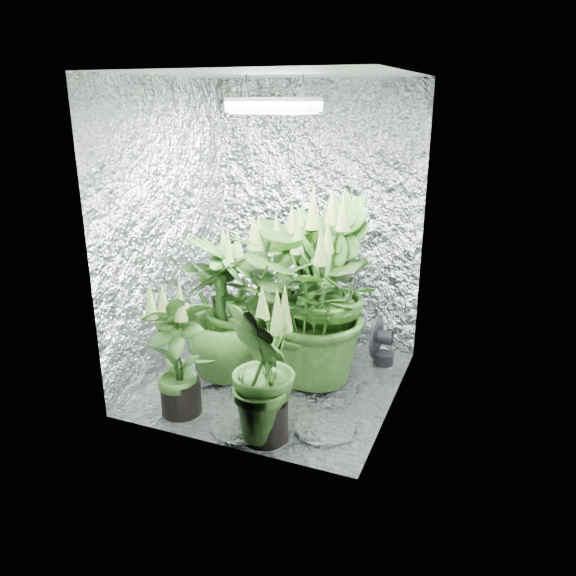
{
  "coord_description": "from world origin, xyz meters",
  "views": [
    {
      "loc": [
        1.38,
        -3.18,
        1.88
      ],
      "look_at": [
        0.09,
        0.0,
        0.7
      ],
      "focal_mm": 35.0,
      "sensor_mm": 36.0,
      "label": 1
    }
  ],
  "objects_px": {
    "plant_e": "(310,309)",
    "plant_g": "(264,374)",
    "plant_d": "(222,309)",
    "circulation_fan": "(380,343)",
    "plant_b": "(300,288)",
    "plant_a": "(255,298)",
    "grow_lamp": "(274,105)",
    "plant_c": "(326,287)",
    "plant_f": "(178,355)"
  },
  "relations": [
    {
      "from": "plant_c",
      "to": "plant_f",
      "type": "xyz_separation_m",
      "value": [
        -0.63,
        -0.92,
        -0.23
      ]
    },
    {
      "from": "plant_b",
      "to": "plant_c",
      "type": "distance_m",
      "value": 0.28
    },
    {
      "from": "plant_f",
      "to": "circulation_fan",
      "type": "height_order",
      "value": "plant_f"
    },
    {
      "from": "plant_b",
      "to": "plant_c",
      "type": "relative_size",
      "value": 0.88
    },
    {
      "from": "plant_d",
      "to": "plant_f",
      "type": "distance_m",
      "value": 0.54
    },
    {
      "from": "plant_a",
      "to": "plant_b",
      "type": "bearing_deg",
      "value": 55.85
    },
    {
      "from": "plant_b",
      "to": "plant_g",
      "type": "height_order",
      "value": "plant_b"
    },
    {
      "from": "plant_c",
      "to": "plant_g",
      "type": "relative_size",
      "value": 1.45
    },
    {
      "from": "plant_d",
      "to": "plant_f",
      "type": "relative_size",
      "value": 1.24
    },
    {
      "from": "plant_a",
      "to": "circulation_fan",
      "type": "xyz_separation_m",
      "value": [
        0.81,
        0.42,
        -0.38
      ]
    },
    {
      "from": "plant_f",
      "to": "plant_b",
      "type": "bearing_deg",
      "value": 69.27
    },
    {
      "from": "plant_f",
      "to": "plant_g",
      "type": "bearing_deg",
      "value": -5.76
    },
    {
      "from": "plant_c",
      "to": "plant_a",
      "type": "bearing_deg",
      "value": -156.43
    },
    {
      "from": "grow_lamp",
      "to": "plant_c",
      "type": "bearing_deg",
      "value": 55.53
    },
    {
      "from": "plant_b",
      "to": "circulation_fan",
      "type": "height_order",
      "value": "plant_b"
    },
    {
      "from": "plant_a",
      "to": "plant_g",
      "type": "distance_m",
      "value": 0.9
    },
    {
      "from": "plant_b",
      "to": "plant_e",
      "type": "bearing_deg",
      "value": -60.95
    },
    {
      "from": "plant_e",
      "to": "grow_lamp",
      "type": "bearing_deg",
      "value": -162.92
    },
    {
      "from": "plant_f",
      "to": "circulation_fan",
      "type": "bearing_deg",
      "value": 49.16
    },
    {
      "from": "plant_f",
      "to": "circulation_fan",
      "type": "relative_size",
      "value": 2.33
    },
    {
      "from": "plant_e",
      "to": "circulation_fan",
      "type": "relative_size",
      "value": 3.19
    },
    {
      "from": "plant_e",
      "to": "circulation_fan",
      "type": "bearing_deg",
      "value": 53.03
    },
    {
      "from": "plant_a",
      "to": "circulation_fan",
      "type": "bearing_deg",
      "value": 27.41
    },
    {
      "from": "plant_a",
      "to": "circulation_fan",
      "type": "distance_m",
      "value": 0.99
    },
    {
      "from": "plant_c",
      "to": "circulation_fan",
      "type": "height_order",
      "value": "plant_c"
    },
    {
      "from": "plant_g",
      "to": "plant_f",
      "type": "bearing_deg",
      "value": 174.24
    },
    {
      "from": "plant_a",
      "to": "plant_b",
      "type": "xyz_separation_m",
      "value": [
        0.22,
        0.32,
        0.01
      ]
    },
    {
      "from": "grow_lamp",
      "to": "plant_e",
      "type": "relative_size",
      "value": 0.42
    },
    {
      "from": "plant_a",
      "to": "plant_e",
      "type": "relative_size",
      "value": 0.96
    },
    {
      "from": "plant_c",
      "to": "plant_e",
      "type": "relative_size",
      "value": 1.12
    },
    {
      "from": "plant_b",
      "to": "plant_d",
      "type": "relative_size",
      "value": 1.09
    },
    {
      "from": "plant_e",
      "to": "plant_f",
      "type": "height_order",
      "value": "plant_e"
    },
    {
      "from": "plant_c",
      "to": "plant_d",
      "type": "xyz_separation_m",
      "value": [
        -0.61,
        -0.39,
        -0.12
      ]
    },
    {
      "from": "plant_c",
      "to": "plant_e",
      "type": "bearing_deg",
      "value": -93.53
    },
    {
      "from": "plant_a",
      "to": "plant_f",
      "type": "bearing_deg",
      "value": -103.84
    },
    {
      "from": "plant_b",
      "to": "plant_e",
      "type": "distance_m",
      "value": 0.45
    },
    {
      "from": "grow_lamp",
      "to": "plant_c",
      "type": "relative_size",
      "value": 0.38
    },
    {
      "from": "plant_e",
      "to": "plant_g",
      "type": "bearing_deg",
      "value": -91.25
    },
    {
      "from": "circulation_fan",
      "to": "plant_g",
      "type": "bearing_deg",
      "value": -104.07
    },
    {
      "from": "plant_d",
      "to": "plant_g",
      "type": "bearing_deg",
      "value": -45.69
    },
    {
      "from": "plant_f",
      "to": "plant_g",
      "type": "relative_size",
      "value": 0.95
    },
    {
      "from": "plant_a",
      "to": "circulation_fan",
      "type": "relative_size",
      "value": 3.05
    },
    {
      "from": "plant_d",
      "to": "circulation_fan",
      "type": "distance_m",
      "value": 1.2
    },
    {
      "from": "plant_b",
      "to": "plant_g",
      "type": "xyz_separation_m",
      "value": [
        0.2,
        -1.1,
        -0.13
      ]
    },
    {
      "from": "plant_c",
      "to": "circulation_fan",
      "type": "xyz_separation_m",
      "value": [
        0.36,
        0.22,
        -0.46
      ]
    },
    {
      "from": "circulation_fan",
      "to": "plant_a",
      "type": "bearing_deg",
      "value": -148.73
    },
    {
      "from": "plant_a",
      "to": "plant_d",
      "type": "distance_m",
      "value": 0.25
    },
    {
      "from": "grow_lamp",
      "to": "plant_b",
      "type": "bearing_deg",
      "value": 90.29
    },
    {
      "from": "plant_b",
      "to": "plant_e",
      "type": "xyz_separation_m",
      "value": [
        0.22,
        -0.4,
        0.0
      ]
    },
    {
      "from": "grow_lamp",
      "to": "plant_b",
      "type": "relative_size",
      "value": 0.43
    }
  ]
}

